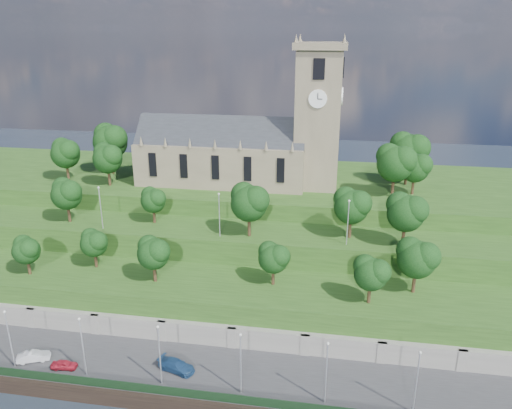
% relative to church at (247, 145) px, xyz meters
% --- Properties ---
extents(promenade, '(160.00, 12.00, 2.00)m').
position_rel_church_xyz_m(promenade, '(-0.79, -39.98, -21.52)').
color(promenade, '#2D2D30').
rests_on(promenade, ground).
extents(quay_wall, '(160.00, 0.50, 2.20)m').
position_rel_church_xyz_m(quay_wall, '(-0.79, -46.03, -21.42)').
color(quay_wall, black).
rests_on(quay_wall, ground).
extents(fence, '(160.00, 0.10, 1.20)m').
position_rel_church_xyz_m(fence, '(-0.79, -45.38, -19.92)').
color(fence, black).
rests_on(fence, promenade).
extents(retaining_wall, '(160.00, 2.10, 5.00)m').
position_rel_church_xyz_m(retaining_wall, '(-0.79, -34.01, -20.02)').
color(retaining_wall, slate).
rests_on(retaining_wall, ground).
extents(embankment_lower, '(160.00, 12.00, 8.00)m').
position_rel_church_xyz_m(embankment_lower, '(-0.79, -27.98, -18.52)').
color(embankment_lower, '#224316').
rests_on(embankment_lower, ground).
extents(embankment_upper, '(160.00, 10.00, 12.00)m').
position_rel_church_xyz_m(embankment_upper, '(-0.79, -16.98, -16.52)').
color(embankment_upper, '#224316').
rests_on(embankment_upper, ground).
extents(hilltop, '(160.00, 32.00, 15.00)m').
position_rel_church_xyz_m(hilltop, '(-0.79, 4.02, -15.02)').
color(hilltop, '#224316').
rests_on(hilltop, ground).
extents(church, '(38.60, 12.35, 27.60)m').
position_rel_church_xyz_m(church, '(0.00, 0.00, 0.00)').
color(church, '#685D49').
rests_on(church, hilltop).
extents(trees_lower, '(62.38, 9.01, 8.12)m').
position_rel_church_xyz_m(trees_lower, '(5.42, -27.79, -9.74)').
color(trees_lower, '#302012').
rests_on(trees_lower, embankment_lower).
extents(trees_upper, '(61.44, 8.02, 8.73)m').
position_rel_church_xyz_m(trees_upper, '(5.56, -18.07, -5.00)').
color(trees_upper, '#302012').
rests_on(trees_upper, embankment_upper).
extents(trees_hilltop, '(72.59, 16.14, 10.36)m').
position_rel_church_xyz_m(trees_hilltop, '(0.57, -0.77, -1.14)').
color(trees_hilltop, '#302012').
rests_on(trees_hilltop, hilltop).
extents(lamp_posts_promenade, '(60.36, 0.36, 8.29)m').
position_rel_church_xyz_m(lamp_posts_promenade, '(-2.79, -43.48, -15.76)').
color(lamp_posts_promenade, '#B2B2B7').
rests_on(lamp_posts_promenade, promenade).
extents(lamp_posts_upper, '(40.36, 0.36, 7.33)m').
position_rel_church_xyz_m(lamp_posts_upper, '(-0.79, -19.98, -6.26)').
color(lamp_posts_upper, '#B2B2B7').
rests_on(lamp_posts_upper, embankment_upper).
extents(car_left, '(3.46, 1.74, 1.13)m').
position_rel_church_xyz_m(car_left, '(-16.13, -42.84, -19.96)').
color(car_left, '#A81C2C').
rests_on(car_left, promenade).
extents(car_middle, '(4.36, 2.95, 1.36)m').
position_rel_church_xyz_m(car_middle, '(-20.98, -42.04, -19.84)').
color(car_middle, '#ABABB0').
rests_on(car_middle, promenade).
extents(car_right, '(5.36, 3.45, 1.44)m').
position_rel_church_xyz_m(car_right, '(-1.75, -40.82, -19.80)').
color(car_right, navy).
rests_on(car_right, promenade).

